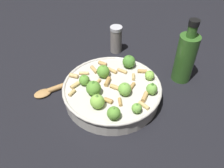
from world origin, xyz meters
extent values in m
plane|color=black|center=(0.00, 0.00, 0.00)|extent=(2.40, 2.40, 0.00)
cylinder|color=beige|center=(0.00, 0.00, 0.02)|extent=(0.28, 0.28, 0.05)
torus|color=beige|center=(0.00, 0.00, 0.05)|extent=(0.29, 0.29, 0.01)
sphere|color=#609E38|center=(-0.04, 0.04, 0.07)|extent=(0.04, 0.04, 0.04)
cone|color=#4C8933|center=(-0.04, 0.04, 0.09)|extent=(0.02, 0.02, 0.01)
sphere|color=#8CC64C|center=(0.06, -0.10, 0.06)|extent=(0.03, 0.03, 0.03)
cone|color=#609E38|center=(0.06, -0.10, 0.07)|extent=(0.01, 0.01, 0.01)
sphere|color=#75B247|center=(-0.07, -0.09, 0.06)|extent=(0.03, 0.03, 0.03)
cone|color=#4C8933|center=(-0.07, -0.09, 0.07)|extent=(0.01, 0.01, 0.01)
sphere|color=#75B247|center=(-0.02, -0.04, 0.06)|extent=(0.04, 0.04, 0.04)
cone|color=#75B247|center=(-0.02, -0.04, 0.08)|extent=(0.01, 0.01, 0.01)
sphere|color=#4C8933|center=(0.10, -0.02, 0.07)|extent=(0.04, 0.04, 0.04)
cone|color=#4C8933|center=(0.10, -0.02, 0.08)|extent=(0.02, 0.02, 0.01)
sphere|color=#609E38|center=(-0.11, -0.04, 0.06)|extent=(0.03, 0.03, 0.03)
cone|color=#75B247|center=(-0.11, -0.04, 0.08)|extent=(0.01, 0.01, 0.01)
sphere|color=#609E38|center=(0.04, 0.04, 0.07)|extent=(0.04, 0.04, 0.04)
cone|color=#609E38|center=(0.04, 0.04, 0.08)|extent=(0.01, 0.01, 0.01)
sphere|color=#75B247|center=(0.01, -0.11, 0.06)|extent=(0.03, 0.03, 0.03)
cone|color=#4C8933|center=(0.01, -0.11, 0.08)|extent=(0.01, 0.01, 0.01)
sphere|color=#8CC64C|center=(-0.08, 0.01, 0.07)|extent=(0.04, 0.04, 0.04)
cone|color=#75B247|center=(-0.08, 0.01, 0.08)|extent=(0.02, 0.02, 0.02)
sphere|color=#609E38|center=(-0.01, 0.08, 0.06)|extent=(0.03, 0.03, 0.03)
cone|color=#609E38|center=(-0.01, 0.08, 0.08)|extent=(0.01, 0.01, 0.01)
cylinder|color=tan|center=(0.05, 0.07, 0.05)|extent=(0.03, 0.03, 0.01)
cylinder|color=tan|center=(0.01, 0.02, 0.05)|extent=(0.03, 0.01, 0.01)
cylinder|color=tan|center=(0.06, 0.02, 0.05)|extent=(0.02, 0.03, 0.01)
cylinder|color=tan|center=(-0.06, 0.10, 0.05)|extent=(0.03, 0.02, 0.01)
cylinder|color=tan|center=(0.01, 0.12, 0.05)|extent=(0.01, 0.03, 0.01)
cylinder|color=tan|center=(-0.05, -0.10, 0.05)|extent=(0.02, 0.03, 0.01)
cylinder|color=tan|center=(0.01, -0.06, 0.05)|extent=(0.03, 0.02, 0.01)
cylinder|color=tan|center=(0.03, 0.10, 0.05)|extent=(0.02, 0.03, 0.01)
cylinder|color=tan|center=(-0.03, 0.10, 0.05)|extent=(0.03, 0.02, 0.01)
cylinder|color=tan|center=(-0.06, -0.04, 0.05)|extent=(0.03, 0.02, 0.01)
cylinder|color=tan|center=(-0.01, -0.01, 0.05)|extent=(0.02, 0.03, 0.01)
cylinder|color=tan|center=(0.07, -0.01, 0.05)|extent=(0.02, 0.03, 0.01)
cylinder|color=tan|center=(0.09, 0.06, 0.05)|extent=(0.02, 0.03, 0.01)
cylinder|color=tan|center=(0.05, -0.05, 0.05)|extent=(0.03, 0.01, 0.01)
cylinder|color=tan|center=(0.09, -0.07, 0.05)|extent=(0.02, 0.03, 0.01)
cylinder|color=tan|center=(0.00, 0.04, 0.05)|extent=(0.03, 0.01, 0.01)
cylinder|color=tan|center=(-0.06, -0.01, 0.05)|extent=(0.02, 0.03, 0.01)
cylinder|color=tan|center=(-0.02, -0.10, 0.05)|extent=(0.03, 0.02, 0.01)
cylinder|color=gray|center=(0.24, 0.06, 0.04)|extent=(0.04, 0.04, 0.09)
cylinder|color=silver|center=(0.24, 0.06, 0.09)|extent=(0.04, 0.04, 0.01)
cylinder|color=#336023|center=(0.15, -0.19, 0.08)|extent=(0.06, 0.06, 0.16)
cylinder|color=#336023|center=(0.15, -0.19, 0.17)|extent=(0.03, 0.03, 0.04)
cylinder|color=black|center=(0.15, -0.19, 0.20)|extent=(0.03, 0.03, 0.02)
cylinder|color=#B2844C|center=(0.03, 0.13, 0.01)|extent=(0.15, 0.14, 0.02)
ellipsoid|color=#B2844C|center=(-0.05, 0.21, 0.01)|extent=(0.06, 0.06, 0.01)
camera|label=1|loc=(-0.48, -0.14, 0.51)|focal=37.92mm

